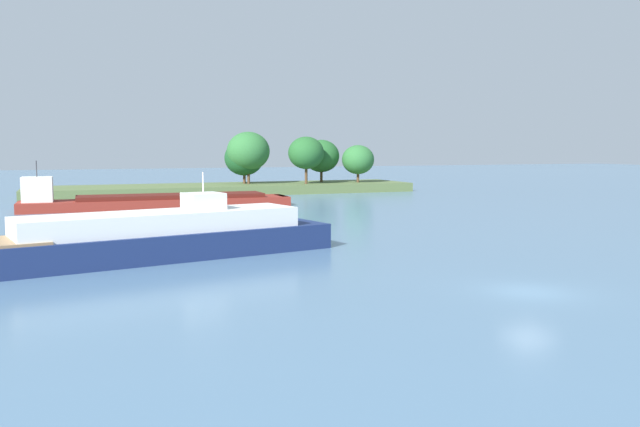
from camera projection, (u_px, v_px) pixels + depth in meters
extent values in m
plane|color=slate|center=(529.00, 292.00, 32.20)|extent=(400.00, 400.00, 0.00)
cube|color=#566B3D|center=(227.00, 189.00, 101.27)|extent=(58.83, 13.16, 1.40)
cylinder|color=#513823|center=(244.00, 179.00, 103.67)|extent=(0.44, 0.44, 1.60)
ellipsoid|color=#194C23|center=(244.00, 158.00, 103.33)|extent=(6.24, 6.24, 5.61)
cylinder|color=#513823|center=(249.00, 176.00, 102.73)|extent=(0.44, 0.44, 2.48)
ellipsoid|color=#2D6B33|center=(248.00, 151.00, 102.33)|extent=(6.76, 6.76, 6.09)
cylinder|color=#513823|center=(306.00, 176.00, 102.93)|extent=(0.44, 0.44, 2.63)
ellipsoid|color=#235B28|center=(306.00, 153.00, 102.57)|extent=(5.70, 5.70, 5.13)
cylinder|color=#513823|center=(321.00, 176.00, 108.11)|extent=(0.44, 0.44, 1.95)
ellipsoid|color=#235B28|center=(321.00, 156.00, 107.77)|extent=(5.98, 5.98, 5.38)
cylinder|color=#513823|center=(358.00, 177.00, 107.30)|extent=(0.44, 0.44, 1.62)
ellipsoid|color=#2D6B33|center=(358.00, 160.00, 107.00)|extent=(5.34, 5.34, 4.80)
cube|color=maroon|center=(160.00, 203.00, 77.01)|extent=(31.09, 6.19, 1.10)
cube|color=#4F1812|center=(172.00, 196.00, 77.44)|extent=(21.78, 5.16, 0.50)
cube|color=white|center=(37.00, 189.00, 72.27)|extent=(3.27, 3.11, 2.80)
cylinder|color=#333338|center=(36.00, 169.00, 72.03)|extent=(0.12, 0.12, 1.80)
cube|color=maroon|center=(281.00, 199.00, 82.15)|extent=(0.99, 4.16, 0.99)
cube|color=navy|center=(163.00, 245.00, 42.10)|extent=(23.53, 9.72, 1.74)
cube|color=white|center=(162.00, 222.00, 41.94)|extent=(18.43, 7.93, 1.30)
cube|color=white|center=(203.00, 201.00, 43.39)|extent=(2.82, 2.73, 1.10)
cube|color=#937551|center=(7.00, 242.00, 36.98)|extent=(4.99, 5.32, 0.16)
cylinder|color=silver|center=(203.00, 182.00, 43.26)|extent=(0.10, 0.10, 1.40)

